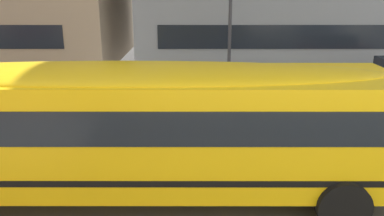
% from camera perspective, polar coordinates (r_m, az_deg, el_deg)
% --- Properties ---
extents(ground_plane, '(400.00, 400.00, 0.00)m').
position_cam_1_polar(ground_plane, '(10.48, -17.75, -7.24)').
color(ground_plane, '#54514F').
extents(sidewalk_far, '(120.00, 3.00, 0.01)m').
position_cam_1_polar(sidewalk_far, '(17.98, -10.28, 3.29)').
color(sidewalk_far, gray).
rests_on(sidewalk_far, ground_plane).
extents(lane_centreline, '(110.00, 0.16, 0.01)m').
position_cam_1_polar(lane_centreline, '(10.48, -17.75, -7.23)').
color(lane_centreline, silver).
rests_on(lane_centreline, ground_plane).
extents(school_bus, '(12.26, 2.90, 2.74)m').
position_cam_1_polar(school_bus, '(7.93, -11.68, -1.93)').
color(school_bus, yellow).
rests_on(school_bus, ground_plane).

